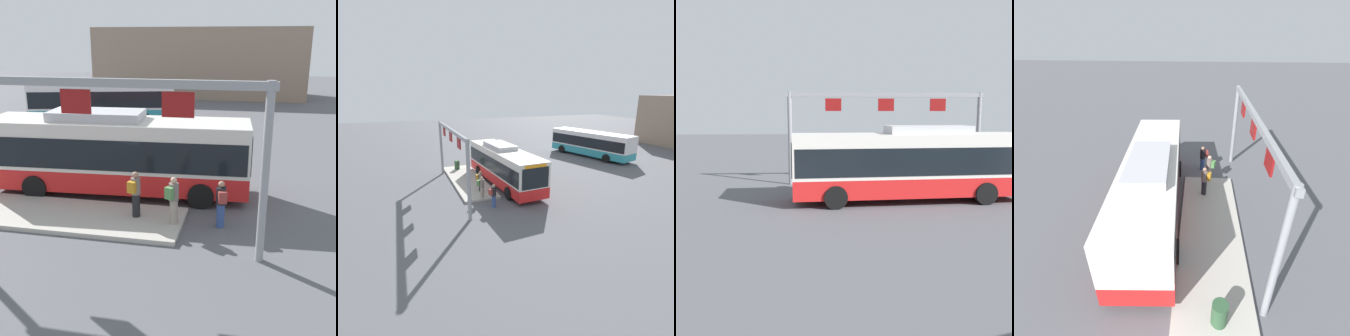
% 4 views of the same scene
% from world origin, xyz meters
% --- Properties ---
extents(ground_plane, '(120.00, 120.00, 0.00)m').
position_xyz_m(ground_plane, '(0.00, 0.00, 0.00)').
color(ground_plane, '#56565B').
extents(platform_curb, '(10.00, 2.80, 0.16)m').
position_xyz_m(platform_curb, '(-1.80, -2.84, 0.08)').
color(platform_curb, '#B2ADA3').
rests_on(platform_curb, ground).
extents(bus_main, '(10.83, 3.15, 3.46)m').
position_xyz_m(bus_main, '(-0.01, -0.00, 1.81)').
color(bus_main, red).
rests_on(bus_main, ground).
extents(bus_background_left, '(10.95, 5.19, 3.10)m').
position_xyz_m(bus_background_left, '(-5.80, 13.95, 1.78)').
color(bus_background_left, teal).
rests_on(bus_background_left, ground).
extents(person_boarding, '(0.43, 0.58, 1.67)m').
position_xyz_m(person_boarding, '(4.48, -2.52, 0.89)').
color(person_boarding, '#334C8C').
rests_on(person_boarding, ground).
extents(person_waiting_near, '(0.44, 0.59, 1.67)m').
position_xyz_m(person_waiting_near, '(1.49, -2.59, 1.05)').
color(person_waiting_near, black).
rests_on(person_waiting_near, platform_curb).
extents(person_waiting_mid, '(0.50, 0.60, 1.67)m').
position_xyz_m(person_waiting_mid, '(2.90, -2.89, 1.05)').
color(person_waiting_mid, gray).
rests_on(person_waiting_mid, platform_curb).
extents(platform_sign_gantry, '(11.24, 0.24, 5.20)m').
position_xyz_m(platform_sign_gantry, '(0.35, -4.52, 3.85)').
color(platform_sign_gantry, gray).
rests_on(platform_sign_gantry, ground).
extents(trash_bin, '(0.52, 0.52, 0.90)m').
position_xyz_m(trash_bin, '(-5.55, -2.98, 0.61)').
color(trash_bin, '#2D5133').
rests_on(trash_bin, platform_curb).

